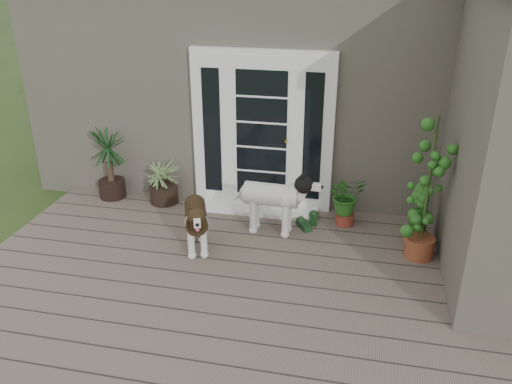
# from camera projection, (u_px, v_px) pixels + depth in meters

# --- Properties ---
(deck) EXTENTS (6.20, 4.60, 0.12)m
(deck) POSITION_uv_depth(u_px,v_px,m) (238.00, 302.00, 5.44)
(deck) COLOR #6B5B4C
(deck) RESTS_ON ground
(house_main) EXTENTS (7.40, 4.00, 3.10)m
(house_main) POSITION_uv_depth(u_px,v_px,m) (299.00, 74.00, 8.60)
(house_main) COLOR #665E54
(house_main) RESTS_ON ground
(door_unit) EXTENTS (1.90, 0.14, 2.15)m
(door_unit) POSITION_uv_depth(u_px,v_px,m) (262.00, 132.00, 6.97)
(door_unit) COLOR white
(door_unit) RESTS_ON deck
(door_step) EXTENTS (1.60, 0.40, 0.05)m
(door_step) POSITION_uv_depth(u_px,v_px,m) (259.00, 209.00, 7.22)
(door_step) COLOR white
(door_step) RESTS_ON deck
(brindle_dog) EXTENTS (0.61, 0.88, 0.68)m
(brindle_dog) POSITION_uv_depth(u_px,v_px,m) (196.00, 224.00, 6.15)
(brindle_dog) COLOR #362513
(brindle_dog) RESTS_ON deck
(white_dog) EXTENTS (0.93, 0.44, 0.76)m
(white_dog) POSITION_uv_depth(u_px,v_px,m) (271.00, 205.00, 6.53)
(white_dog) COLOR white
(white_dog) RESTS_ON deck
(spider_plant) EXTENTS (0.75, 0.75, 0.70)m
(spider_plant) POSITION_uv_depth(u_px,v_px,m) (163.00, 179.00, 7.34)
(spider_plant) COLOR #9CAF6B
(spider_plant) RESTS_ON deck
(yucca) EXTENTS (0.73, 0.73, 1.03)m
(yucca) POSITION_uv_depth(u_px,v_px,m) (109.00, 164.00, 7.43)
(yucca) COLOR black
(yucca) RESTS_ON deck
(herb_a) EXTENTS (0.62, 0.62, 0.60)m
(herb_a) POSITION_uv_depth(u_px,v_px,m) (346.00, 203.00, 6.75)
(herb_a) COLOR #254F16
(herb_a) RESTS_ON deck
(herb_b) EXTENTS (0.46, 0.46, 0.54)m
(herb_b) POSITION_uv_depth(u_px,v_px,m) (417.00, 222.00, 6.34)
(herb_b) COLOR #154C19
(herb_b) RESTS_ON deck
(herb_c) EXTENTS (0.46, 0.46, 0.64)m
(herb_c) POSITION_uv_depth(u_px,v_px,m) (452.00, 218.00, 6.34)
(herb_c) COLOR #2A5B1A
(herb_c) RESTS_ON deck
(sapling) EXTENTS (0.60, 0.60, 1.77)m
(sapling) POSITION_uv_depth(u_px,v_px,m) (428.00, 187.00, 5.78)
(sapling) COLOR #1A5418
(sapling) RESTS_ON deck
(clog_left) EXTENTS (0.29, 0.34, 0.09)m
(clog_left) POSITION_uv_depth(u_px,v_px,m) (304.00, 224.00, 6.76)
(clog_left) COLOR #153517
(clog_left) RESTS_ON deck
(clog_right) EXTENTS (0.17, 0.33, 0.10)m
(clog_right) POSITION_uv_depth(u_px,v_px,m) (313.00, 218.00, 6.92)
(clog_right) COLOR black
(clog_right) RESTS_ON deck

